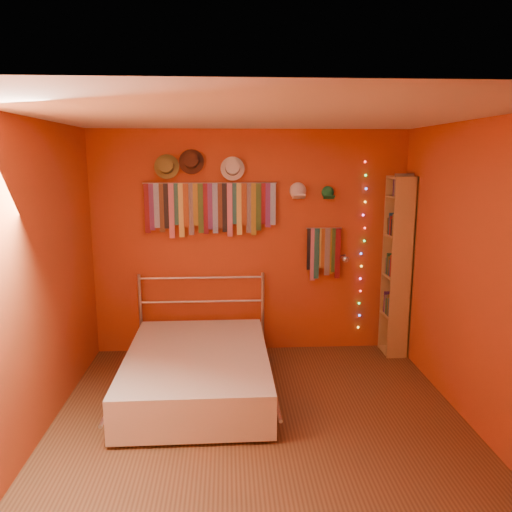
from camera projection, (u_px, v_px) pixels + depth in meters
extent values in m
plane|color=#53321C|center=(260.00, 427.00, 4.13)|extent=(3.50, 3.50, 0.00)
cube|color=#A2331A|center=(250.00, 243.00, 5.60)|extent=(3.50, 0.02, 2.50)
cube|color=#A2331A|center=(479.00, 278.00, 3.98)|extent=(0.02, 3.50, 2.50)
cube|color=#A2331A|center=(31.00, 284.00, 3.79)|extent=(0.02, 3.50, 2.50)
cube|color=white|center=(261.00, 115.00, 3.64)|extent=(3.50, 3.50, 0.02)
cylinder|color=silver|center=(210.00, 183.00, 5.40)|extent=(1.45, 0.01, 0.01)
cube|color=#5E0E13|center=(147.00, 208.00, 5.40)|extent=(0.06, 0.01, 0.54)
cube|color=#4C1967|center=(152.00, 207.00, 5.39)|extent=(0.06, 0.01, 0.51)
cube|color=#728DCB|center=(157.00, 206.00, 5.39)|extent=(0.06, 0.01, 0.48)
cube|color=#502F1A|center=(162.00, 208.00, 5.41)|extent=(0.06, 0.01, 0.53)
cube|color=black|center=(166.00, 206.00, 5.40)|extent=(0.06, 0.01, 0.49)
cube|color=#BE5F77|center=(171.00, 211.00, 5.41)|extent=(0.06, 0.01, 0.60)
cube|color=#19584D|center=(176.00, 204.00, 5.41)|extent=(0.06, 0.01, 0.45)
cube|color=#D1CB53|center=(181.00, 211.00, 5.42)|extent=(0.06, 0.01, 0.59)
cube|color=#893815|center=(186.00, 206.00, 5.41)|extent=(0.06, 0.01, 0.48)
cube|color=#141458|center=(191.00, 209.00, 5.43)|extent=(0.06, 0.01, 0.57)
cube|color=olive|center=(196.00, 205.00, 5.42)|extent=(0.06, 0.01, 0.46)
cube|color=#2D5220|center=(201.00, 208.00, 5.42)|extent=(0.06, 0.01, 0.54)
cube|color=maroon|center=(206.00, 209.00, 5.44)|extent=(0.06, 0.01, 0.55)
cube|color=#3F1967|center=(210.00, 207.00, 5.43)|extent=(0.06, 0.01, 0.50)
cube|color=#6A80BD|center=(215.00, 208.00, 5.43)|extent=(0.06, 0.01, 0.55)
cube|color=#4F261A|center=(220.00, 206.00, 5.44)|extent=(0.06, 0.01, 0.50)
cube|color=black|center=(225.00, 208.00, 5.44)|extent=(0.06, 0.01, 0.53)
cube|color=#BB5D7C|center=(230.00, 210.00, 5.44)|extent=(0.06, 0.01, 0.58)
cube|color=#1C5762|center=(234.00, 204.00, 5.44)|extent=(0.06, 0.01, 0.45)
cube|color=#BCBA4B|center=(239.00, 209.00, 5.45)|extent=(0.06, 0.01, 0.57)
cube|color=maroon|center=(244.00, 204.00, 5.44)|extent=(0.06, 0.01, 0.46)
cube|color=#141356|center=(249.00, 208.00, 5.46)|extent=(0.06, 0.01, 0.54)
cube|color=olive|center=(254.00, 209.00, 5.46)|extent=(0.06, 0.01, 0.57)
cube|color=#24491D|center=(259.00, 207.00, 5.45)|extent=(0.06, 0.01, 0.52)
cube|color=maroon|center=(263.00, 204.00, 5.46)|extent=(0.06, 0.01, 0.45)
cube|color=#4B1966|center=(268.00, 205.00, 5.46)|extent=(0.06, 0.01, 0.48)
cube|color=#7294CB|center=(273.00, 204.00, 5.46)|extent=(0.06, 0.01, 0.46)
cylinder|color=silver|center=(324.00, 228.00, 5.56)|extent=(0.40, 0.01, 0.01)
cube|color=black|center=(309.00, 249.00, 5.59)|extent=(0.06, 0.01, 0.47)
cube|color=#AA557E|center=(313.00, 255.00, 5.60)|extent=(0.06, 0.01, 0.59)
cube|color=#175047|center=(317.00, 254.00, 5.59)|extent=(0.06, 0.01, 0.57)
cube|color=#B0AE46|center=(320.00, 248.00, 5.60)|extent=(0.06, 0.01, 0.45)
cube|color=brown|center=(324.00, 249.00, 5.59)|extent=(0.06, 0.01, 0.46)
cube|color=#131854|center=(327.00, 252.00, 5.60)|extent=(0.06, 0.01, 0.53)
cube|color=olive|center=(331.00, 251.00, 5.61)|extent=(0.06, 0.01, 0.52)
cube|color=#24471C|center=(334.00, 250.00, 5.60)|extent=(0.06, 0.01, 0.50)
cube|color=maroon|center=(338.00, 254.00, 5.61)|extent=(0.06, 0.01, 0.57)
cylinder|color=olive|center=(167.00, 167.00, 5.33)|extent=(0.27, 0.07, 0.26)
cylinder|color=olive|center=(166.00, 166.00, 5.28)|extent=(0.16, 0.13, 0.17)
cylinder|color=#332314|center=(166.00, 166.00, 5.30)|extent=(0.16, 0.05, 0.16)
cylinder|color=#3F2116|center=(191.00, 162.00, 5.33)|extent=(0.27, 0.07, 0.26)
cylinder|color=#3F2116|center=(191.00, 161.00, 5.28)|extent=(0.16, 0.13, 0.17)
cylinder|color=black|center=(191.00, 161.00, 5.31)|extent=(0.16, 0.05, 0.16)
cylinder|color=silver|center=(233.00, 169.00, 5.37)|extent=(0.26, 0.06, 0.26)
cylinder|color=silver|center=(233.00, 168.00, 5.32)|extent=(0.15, 0.13, 0.17)
cylinder|color=black|center=(233.00, 168.00, 5.35)|extent=(0.16, 0.05, 0.16)
ellipsoid|color=white|center=(298.00, 191.00, 5.47)|extent=(0.18, 0.14, 0.18)
cube|color=white|center=(299.00, 197.00, 5.37)|extent=(0.13, 0.10, 0.05)
ellipsoid|color=#197139|center=(328.00, 192.00, 5.49)|extent=(0.16, 0.12, 0.16)
cube|color=#197139|center=(329.00, 197.00, 5.40)|extent=(0.11, 0.08, 0.05)
sphere|color=#FF3333|center=(365.00, 162.00, 5.46)|extent=(0.02, 0.02, 0.02)
sphere|color=#33FF4C|center=(366.00, 175.00, 5.49)|extent=(0.02, 0.02, 0.02)
sphere|color=#4C66FF|center=(366.00, 189.00, 5.52)|extent=(0.02, 0.02, 0.02)
sphere|color=yellow|center=(365.00, 202.00, 5.54)|extent=(0.02, 0.02, 0.02)
sphere|color=#FF4CCC|center=(363.00, 215.00, 5.57)|extent=(0.02, 0.02, 0.02)
sphere|color=#FF3333|center=(365.00, 228.00, 5.60)|extent=(0.02, 0.02, 0.02)
sphere|color=#33FF4C|center=(364.00, 241.00, 5.63)|extent=(0.02, 0.02, 0.02)
sphere|color=#4C66FF|center=(361.00, 254.00, 5.66)|extent=(0.02, 0.02, 0.02)
sphere|color=yellow|center=(361.00, 266.00, 5.69)|extent=(0.02, 0.02, 0.02)
sphere|color=#FF4CCC|center=(360.00, 279.00, 5.71)|extent=(0.02, 0.02, 0.02)
sphere|color=#FF3333|center=(360.00, 291.00, 5.74)|extent=(0.02, 0.02, 0.02)
sphere|color=#33FF4C|center=(359.00, 303.00, 5.77)|extent=(0.02, 0.02, 0.02)
sphere|color=#4C66FF|center=(359.00, 315.00, 5.80)|extent=(0.02, 0.02, 0.02)
sphere|color=yellow|center=(358.00, 327.00, 5.83)|extent=(0.02, 0.02, 0.02)
cylinder|color=silver|center=(340.00, 256.00, 5.67)|extent=(0.04, 0.03, 0.04)
cylinder|color=silver|center=(343.00, 256.00, 5.54)|extent=(0.01, 0.26, 0.08)
sphere|color=white|center=(345.00, 259.00, 5.41)|extent=(0.07, 0.07, 0.07)
cube|color=tan|center=(402.00, 271.00, 5.37)|extent=(0.24, 0.02, 2.00)
cube|color=tan|center=(392.00, 264.00, 5.68)|extent=(0.24, 0.02, 2.00)
cube|color=tan|center=(407.00, 267.00, 5.53)|extent=(0.02, 0.34, 2.00)
cube|color=tan|center=(392.00, 351.00, 5.71)|extent=(0.24, 0.32, 0.02)
cube|color=tan|center=(394.00, 315.00, 5.63)|extent=(0.24, 0.32, 0.02)
cube|color=tan|center=(397.00, 276.00, 5.54)|extent=(0.24, 0.32, 0.02)
cube|color=tan|center=(399.00, 236.00, 5.46)|extent=(0.24, 0.32, 0.02)
cube|color=tan|center=(401.00, 197.00, 5.37)|extent=(0.24, 0.32, 0.02)
cube|color=tan|center=(402.00, 178.00, 5.33)|extent=(0.24, 0.32, 0.02)
cylinder|color=silver|center=(141.00, 315.00, 5.58)|extent=(0.04, 0.04, 0.93)
cylinder|color=silver|center=(263.00, 313.00, 5.66)|extent=(0.04, 0.04, 0.93)
cylinder|color=silver|center=(202.00, 324.00, 5.65)|extent=(1.37, 0.02, 0.02)
cylinder|color=silver|center=(202.00, 302.00, 5.60)|extent=(1.37, 0.02, 0.02)
cylinder|color=silver|center=(201.00, 278.00, 5.54)|extent=(1.37, 0.02, 0.02)
cube|color=beige|center=(198.00, 371.00, 4.71)|extent=(1.32, 1.87, 0.37)
cylinder|color=silver|center=(124.00, 375.00, 4.68)|extent=(0.04, 1.86, 0.03)
cylinder|color=silver|center=(270.00, 371.00, 4.75)|extent=(0.04, 1.86, 0.03)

